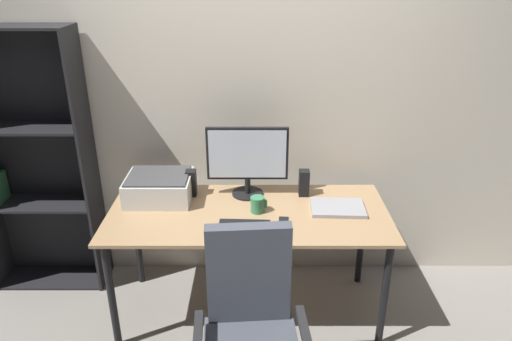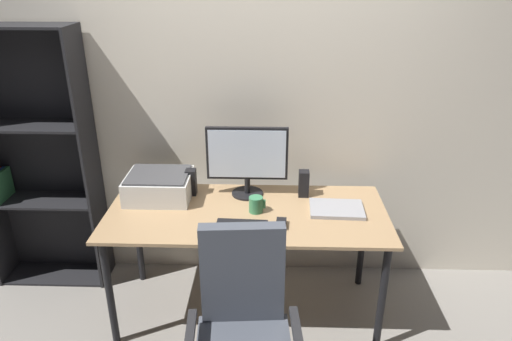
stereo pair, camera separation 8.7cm
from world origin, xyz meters
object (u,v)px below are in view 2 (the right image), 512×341
(keyboard, at_px, (242,225))
(mouse, at_px, (281,224))
(coffee_mug, at_px, (256,204))
(printer, at_px, (159,186))
(monitor, at_px, (247,157))
(laptop, at_px, (337,209))
(desk, at_px, (247,223))
(office_chair, at_px, (244,341))
(speaker_right, at_px, (304,184))
(speaker_left, at_px, (191,182))
(bookshelf, at_px, (38,163))

(keyboard, bearing_deg, mouse, 5.63)
(coffee_mug, distance_m, printer, 0.64)
(keyboard, bearing_deg, monitor, 90.89)
(monitor, distance_m, laptop, 0.63)
(keyboard, bearing_deg, desk, 86.33)
(coffee_mug, bearing_deg, office_chair, -92.62)
(monitor, distance_m, mouse, 0.51)
(laptop, bearing_deg, keyboard, -157.44)
(monitor, relative_size, coffee_mug, 5.10)
(coffee_mug, bearing_deg, desk, -175.30)
(mouse, bearing_deg, office_chair, -102.44)
(mouse, xyz_separation_m, speaker_right, (0.15, 0.39, 0.07))
(coffee_mug, bearing_deg, speaker_left, 152.70)
(desk, height_order, mouse, mouse)
(coffee_mug, height_order, bookshelf, bookshelf)
(mouse, xyz_separation_m, bookshelf, (-1.62, 0.54, 0.12))
(printer, bearing_deg, keyboard, -32.80)
(monitor, height_order, speaker_right, monitor)
(desk, xyz_separation_m, speaker_left, (-0.37, 0.22, 0.16))
(mouse, height_order, office_chair, office_chair)
(speaker_right, bearing_deg, mouse, -110.94)
(bookshelf, bearing_deg, speaker_right, -4.94)
(printer, bearing_deg, speaker_left, 14.41)
(monitor, distance_m, speaker_left, 0.40)
(speaker_right, height_order, printer, speaker_right)
(desk, bearing_deg, laptop, 3.04)
(desk, relative_size, coffee_mug, 16.84)
(mouse, height_order, printer, printer)
(laptop, distance_m, speaker_left, 0.93)
(mouse, bearing_deg, speaker_left, 150.37)
(office_chair, bearing_deg, keyboard, 89.73)
(desk, xyz_separation_m, bookshelf, (-1.42, 0.38, 0.22))
(mouse, distance_m, laptop, 0.39)
(bookshelf, bearing_deg, speaker_left, -8.26)
(keyboard, height_order, speaker_left, speaker_left)
(keyboard, bearing_deg, bookshelf, 161.06)
(desk, relative_size, mouse, 17.48)
(desk, distance_m, keyboard, 0.20)
(mouse, relative_size, speaker_right, 0.56)
(desk, bearing_deg, speaker_right, 32.32)
(desk, relative_size, bookshelf, 0.94)
(speaker_right, bearing_deg, speaker_left, 180.00)
(laptop, height_order, printer, printer)
(monitor, xyz_separation_m, printer, (-0.55, -0.06, -0.18))
(monitor, height_order, mouse, monitor)
(monitor, bearing_deg, office_chair, -88.38)
(printer, bearing_deg, speaker_right, 3.14)
(speaker_left, xyz_separation_m, office_chair, (0.39, -0.98, -0.37))
(keyboard, height_order, speaker_right, speaker_right)
(keyboard, relative_size, speaker_right, 1.71)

